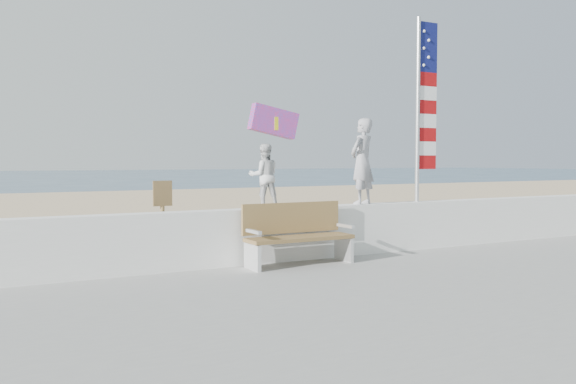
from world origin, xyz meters
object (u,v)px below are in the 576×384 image
adult (362,161)px  child (264,176)px  bench (297,233)px  flag (423,102)px

adult → child: adult is taller
bench → adult: bearing=15.7°
adult → bench: bearing=-8.1°
child → bench: (0.37, -0.45, -0.93)m
bench → flag: 3.83m
adult → flag: bearing=156.2°
child → flag: bearing=-167.2°
flag → bench: bearing=-171.5°
adult → bench: (-1.61, -0.45, -1.17)m
child → adult: bearing=-167.2°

